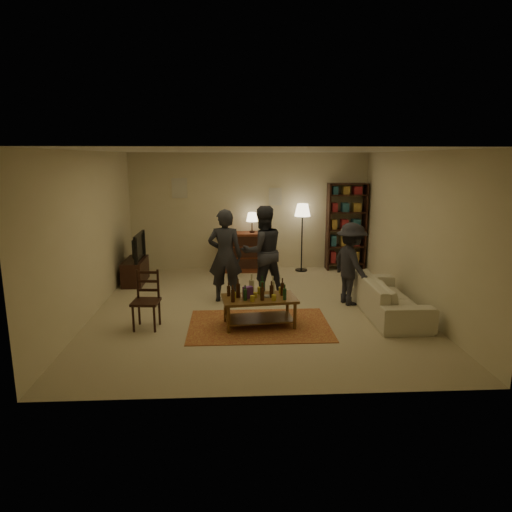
{
  "coord_description": "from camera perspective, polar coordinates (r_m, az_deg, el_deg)",
  "views": [
    {
      "loc": [
        -0.41,
        -7.61,
        2.6
      ],
      "look_at": [
        0.0,
        0.1,
        0.92
      ],
      "focal_mm": 32.0,
      "sensor_mm": 36.0,
      "label": 1
    }
  ],
  "objects": [
    {
      "name": "bookshelf",
      "position": [
        10.84,
        11.19,
        3.74
      ],
      "size": [
        0.9,
        0.34,
        2.02
      ],
      "color": "black",
      "rests_on": "ground"
    },
    {
      "name": "sofa",
      "position": [
        8.0,
        16.18,
        -4.89
      ],
      "size": [
        0.81,
        2.08,
        0.61
      ],
      "primitive_type": "imported",
      "rotation": [
        0.0,
        0.0,
        1.57
      ],
      "color": "beige",
      "rests_on": "ground"
    },
    {
      "name": "coffee_table",
      "position": [
        7.12,
        0.33,
        -5.6
      ],
      "size": [
        1.2,
        0.74,
        0.81
      ],
      "rotation": [
        0.0,
        0.0,
        0.11
      ],
      "color": "brown",
      "rests_on": "ground"
    },
    {
      "name": "floor",
      "position": [
        8.05,
        0.03,
        -6.55
      ],
      "size": [
        6.0,
        6.0,
        0.0
      ],
      "primitive_type": "plane",
      "color": "#C6B793",
      "rests_on": "ground"
    },
    {
      "name": "room_shell",
      "position": [
        10.62,
        -4.37,
        8.0
      ],
      "size": [
        6.0,
        6.0,
        6.0
      ],
      "color": "beige",
      "rests_on": "ground"
    },
    {
      "name": "dresser",
      "position": [
        10.54,
        -1.81,
        0.65
      ],
      "size": [
        1.0,
        0.5,
        1.36
      ],
      "color": "maroon",
      "rests_on": "ground"
    },
    {
      "name": "person_by_sofa",
      "position": [
        8.28,
        11.8,
        -0.98
      ],
      "size": [
        0.8,
        1.07,
        1.48
      ],
      "primitive_type": "imported",
      "rotation": [
        0.0,
        0.0,
        1.87
      ],
      "color": "#222128",
      "rests_on": "ground"
    },
    {
      "name": "dining_chair",
      "position": [
        7.25,
        -13.51,
        -5.07
      ],
      "size": [
        0.43,
        0.43,
        0.92
      ],
      "rotation": [
        0.0,
        0.0,
        -0.08
      ],
      "color": "black",
      "rests_on": "ground"
    },
    {
      "name": "person_left",
      "position": [
        8.26,
        -3.88,
        0.03
      ],
      "size": [
        0.66,
        0.47,
        1.7
      ],
      "primitive_type": "imported",
      "rotation": [
        0.0,
        0.0,
        3.03
      ],
      "color": "#222228",
      "rests_on": "ground"
    },
    {
      "name": "floor_lamp",
      "position": [
        10.46,
        5.82,
        5.17
      ],
      "size": [
        0.36,
        0.36,
        1.56
      ],
      "color": "black",
      "rests_on": "ground"
    },
    {
      "name": "tv_stand",
      "position": [
        9.88,
        -14.86,
        -1.09
      ],
      "size": [
        0.4,
        1.0,
        1.06
      ],
      "color": "black",
      "rests_on": "ground"
    },
    {
      "name": "rug",
      "position": [
        7.25,
        0.41,
        -8.66
      ],
      "size": [
        2.2,
        1.5,
        0.01
      ],
      "primitive_type": "cube",
      "color": "maroon",
      "rests_on": "ground"
    },
    {
      "name": "person_right",
      "position": [
        8.57,
        0.83,
        0.58
      ],
      "size": [
        1.0,
        0.89,
        1.72
      ],
      "primitive_type": "imported",
      "rotation": [
        0.0,
        0.0,
        3.47
      ],
      "color": "#292931",
      "rests_on": "ground"
    }
  ]
}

